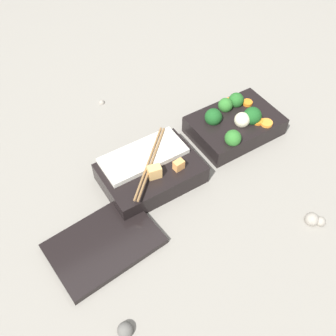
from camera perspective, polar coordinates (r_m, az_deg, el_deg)
name	(u,v)px	position (r m, az deg, el deg)	size (l,w,h in m)	color
ground_plane	(189,150)	(0.94, 3.10, 2.63)	(3.00, 3.00, 0.00)	gray
bento_tray_vegetable	(235,124)	(0.97, 9.65, 6.38)	(0.21, 0.15, 0.08)	black
bento_tray_rice	(150,171)	(0.86, -2.61, -0.44)	(0.21, 0.15, 0.07)	black
bento_lid	(104,244)	(0.79, -9.26, -10.79)	(0.21, 0.14, 0.01)	black
pebble_0	(312,219)	(0.86, 20.14, -6.99)	(0.03, 0.03, 0.03)	gray
pebble_1	(125,330)	(0.72, -6.20, -22.33)	(0.03, 0.03, 0.03)	#595651
pebble_2	(320,221)	(0.87, 21.24, -7.24)	(0.02, 0.02, 0.02)	gray
pebble_3	(102,102)	(1.07, -9.61, 9.46)	(0.02, 0.02, 0.02)	gray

